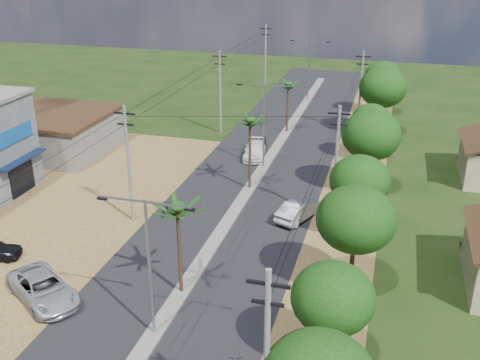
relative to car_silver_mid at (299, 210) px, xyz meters
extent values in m
plane|color=black|center=(-5.00, -15.59, -0.74)|extent=(160.00, 160.00, 0.00)
cube|color=black|center=(-5.00, -0.59, -0.72)|extent=(12.00, 110.00, 0.04)
cube|color=#605E56|center=(-5.00, 2.41, -0.65)|extent=(1.00, 90.00, 0.18)
cube|color=brown|center=(-20.00, -7.59, -0.72)|extent=(18.00, 46.00, 0.04)
cube|color=brown|center=(3.50, -0.59, -0.72)|extent=(5.00, 90.00, 0.03)
cube|color=#0F1C40|center=(-22.60, -1.59, 2.36)|extent=(0.80, 5.40, 0.15)
cube|color=black|center=(-22.95, -1.59, 0.56)|extent=(0.10, 3.00, 2.40)
cube|color=#0E498C|center=(-22.92, -1.59, 4.46)|extent=(0.12, 4.20, 1.20)
cube|color=#605E56|center=(-26.00, 8.41, 1.06)|extent=(10.00, 10.00, 3.60)
cube|color=black|center=(-26.00, 8.41, 3.06)|extent=(10.40, 10.40, 0.30)
cylinder|color=black|center=(4.30, -15.59, 1.19)|extent=(0.28, 0.28, 3.85)
ellipsoid|color=#08330B|center=(4.30, -15.59, 3.39)|extent=(4.00, 4.00, 3.40)
cylinder|color=black|center=(4.70, -8.59, 1.54)|extent=(0.28, 0.28, 4.55)
ellipsoid|color=#08330B|center=(4.70, -8.59, 4.14)|extent=(4.60, 4.60, 3.91)
cylinder|color=black|center=(4.40, -1.59, 1.29)|extent=(0.28, 0.28, 4.06)
ellipsoid|color=#08330B|center=(4.40, -1.59, 3.61)|extent=(4.20, 4.20, 3.57)
cylinder|color=black|center=(4.60, 6.41, 1.64)|extent=(0.28, 0.28, 4.76)
ellipsoid|color=#08330B|center=(4.60, 6.41, 4.36)|extent=(4.80, 4.80, 4.08)
cylinder|color=black|center=(4.20, 14.41, 1.08)|extent=(0.28, 0.28, 3.64)
ellipsoid|color=#08330B|center=(4.20, 14.41, 3.16)|extent=(3.80, 3.80, 3.23)
cylinder|color=black|center=(4.80, 22.41, 1.71)|extent=(0.28, 0.28, 4.90)
ellipsoid|color=#08330B|center=(4.80, 22.41, 4.51)|extent=(5.00, 5.00, 4.25)
cylinder|color=black|center=(4.50, 30.41, 1.43)|extent=(0.28, 0.28, 4.34)
ellipsoid|color=#08330B|center=(4.50, 30.41, 3.91)|extent=(4.40, 4.40, 3.74)
cylinder|color=black|center=(-5.00, -11.59, 2.16)|extent=(0.22, 0.22, 5.80)
cylinder|color=black|center=(-5.00, 4.41, 2.36)|extent=(0.22, 0.22, 6.20)
cylinder|color=black|center=(-5.00, 20.41, 2.01)|extent=(0.22, 0.22, 5.50)
cylinder|color=gray|center=(-5.00, -15.59, 3.26)|extent=(0.16, 0.16, 8.00)
cube|color=gray|center=(-3.80, -15.59, 7.16)|extent=(2.40, 0.08, 0.08)
cube|color=gray|center=(-6.20, -15.59, 7.16)|extent=(2.40, 0.08, 0.08)
cube|color=black|center=(-2.70, -15.59, 7.06)|extent=(0.50, 0.18, 0.12)
cube|color=black|center=(-7.30, -15.59, 7.06)|extent=(0.50, 0.18, 0.12)
cylinder|color=gray|center=(-5.00, 9.41, 3.26)|extent=(0.16, 0.16, 8.00)
cube|color=gray|center=(-3.80, 9.41, 7.16)|extent=(2.40, 0.08, 0.08)
cube|color=gray|center=(-6.20, 9.41, 7.16)|extent=(2.40, 0.08, 0.08)
cube|color=black|center=(-2.70, 9.41, 7.06)|extent=(0.50, 0.18, 0.12)
cube|color=black|center=(-7.30, 9.41, 7.06)|extent=(0.50, 0.18, 0.12)
cylinder|color=gray|center=(-5.00, 34.41, 3.26)|extent=(0.16, 0.16, 8.00)
cube|color=gray|center=(-3.80, 34.41, 7.16)|extent=(2.40, 0.08, 0.08)
cube|color=gray|center=(-6.20, 34.41, 7.16)|extent=(2.40, 0.08, 0.08)
cube|color=black|center=(-2.70, 34.41, 7.06)|extent=(0.50, 0.18, 0.12)
cube|color=black|center=(-7.30, 34.41, 7.06)|extent=(0.50, 0.18, 0.12)
cylinder|color=#605E56|center=(-12.00, -3.59, 3.76)|extent=(0.24, 0.24, 9.00)
cube|color=black|center=(-12.00, -3.59, 7.66)|extent=(1.60, 0.12, 0.12)
cube|color=black|center=(-12.00, -3.59, 6.86)|extent=(1.20, 0.12, 0.12)
cylinder|color=#605E56|center=(-12.00, 18.41, 3.76)|extent=(0.24, 0.24, 9.00)
cube|color=black|center=(-12.00, 18.41, 7.66)|extent=(1.60, 0.12, 0.12)
cube|color=black|center=(-12.00, 18.41, 6.86)|extent=(1.20, 0.12, 0.12)
cylinder|color=#605E56|center=(-12.00, 39.41, 3.76)|extent=(0.24, 0.24, 9.00)
cube|color=black|center=(-12.00, 39.41, 7.66)|extent=(1.60, 0.12, 0.12)
cube|color=black|center=(-12.00, 39.41, 6.86)|extent=(1.20, 0.12, 0.12)
cube|color=black|center=(2.50, -21.59, 7.66)|extent=(1.60, 0.12, 0.12)
cube|color=black|center=(2.50, -21.59, 6.86)|extent=(1.20, 0.12, 0.12)
cylinder|color=#605E56|center=(2.50, 0.41, 3.76)|extent=(0.24, 0.24, 9.00)
cube|color=black|center=(2.50, 0.41, 7.66)|extent=(1.60, 0.12, 0.12)
cube|color=black|center=(2.50, 0.41, 6.86)|extent=(1.20, 0.12, 0.12)
cylinder|color=#605E56|center=(2.50, 22.41, 3.76)|extent=(0.24, 0.24, 9.00)
cube|color=black|center=(2.50, 22.41, 7.66)|extent=(1.60, 0.12, 0.12)
cube|color=black|center=(2.50, 22.41, 6.86)|extent=(1.20, 0.12, 0.12)
imported|color=#A0A4A8|center=(0.00, 0.00, 0.00)|extent=(3.11, 4.74, 1.48)
imported|color=silver|center=(-6.50, 11.95, -0.04)|extent=(2.70, 5.04, 1.39)
imported|color=#A0A4A8|center=(-12.50, -14.43, 0.04)|extent=(6.10, 5.21, 1.56)
imported|color=black|center=(-10.00, -2.09, -0.34)|extent=(0.75, 1.59, 0.80)
imported|color=black|center=(-6.20, 15.20, -0.22)|extent=(1.04, 1.80, 1.04)
camera|label=1|loc=(6.06, -37.92, 18.75)|focal=42.00mm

